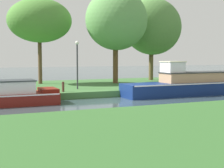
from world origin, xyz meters
TOP-DOWN VIEW (x-y plane):
  - ground_plane at (0.00, 0.00)m, footprint 120.00×120.00m
  - riverbank_far at (0.00, 7.00)m, footprint 72.00×10.00m
  - navy_barge at (5.87, 1.20)m, footprint 10.25×1.93m
  - maroon_narrowboat at (-6.37, 1.20)m, footprint 5.37×1.91m
  - willow_tree_left at (-3.05, 8.78)m, footprint 4.86×3.99m
  - willow_tree_centre at (2.55, 7.13)m, footprint 4.89×4.41m
  - willow_tree_right at (6.80, 8.88)m, footprint 5.43×3.71m
  - lamp_post at (-1.64, 3.92)m, footprint 0.24×0.24m
  - mooring_post_near at (6.45, 2.71)m, footprint 0.14×0.14m
  - mooring_post_far at (-2.90, 2.71)m, footprint 0.15×0.15m

SIDE VIEW (x-z plane):
  - ground_plane at x=0.00m, z-range 0.00..0.00m
  - riverbank_far at x=0.00m, z-range 0.00..0.40m
  - maroon_narrowboat at x=-6.37m, z-range -0.11..1.18m
  - navy_barge at x=5.87m, z-range -0.41..1.80m
  - mooring_post_far at x=-2.90m, z-range 0.40..0.99m
  - mooring_post_near at x=6.45m, z-range 0.40..1.23m
  - lamp_post at x=-1.64m, z-range 0.78..3.88m
  - willow_tree_right at x=6.80m, z-range 1.51..8.69m
  - willow_tree_left at x=-3.05m, z-range 1.96..8.43m
  - willow_tree_centre at x=2.55m, z-range 1.67..8.96m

